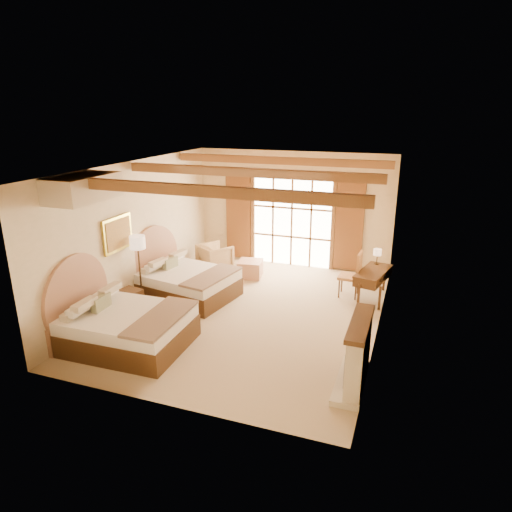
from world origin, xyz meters
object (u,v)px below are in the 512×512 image
at_px(nightstand, 130,302).
at_px(desk, 372,283).
at_px(bed_near, 119,322).
at_px(armchair, 215,257).
at_px(bed_far, 182,279).

relative_size(nightstand, desk, 0.40).
bearing_deg(bed_near, nightstand, 115.41).
distance_m(bed_near, nightstand, 1.33).
height_order(bed_near, armchair, bed_near).
bearing_deg(nightstand, bed_far, 77.41).
xyz_separation_m(bed_near, armchair, (-0.03, 4.42, -0.08)).
xyz_separation_m(nightstand, desk, (4.88, 2.68, 0.10)).
bearing_deg(nightstand, armchair, 91.71).
relative_size(bed_near, desk, 1.65).
xyz_separation_m(armchair, desk, (4.32, -0.57, 0.01)).
relative_size(bed_near, nightstand, 4.11).
bearing_deg(armchair, bed_near, 123.50).
distance_m(armchair, desk, 4.35).
xyz_separation_m(bed_far, armchair, (-0.02, 1.95, -0.06)).
height_order(bed_far, nightstand, bed_far).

